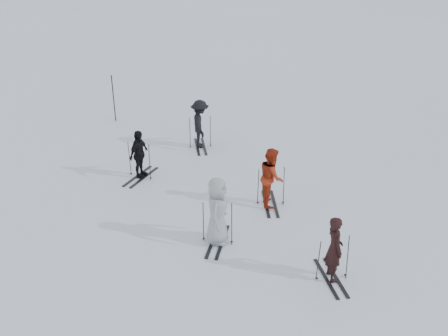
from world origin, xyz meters
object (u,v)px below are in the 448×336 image
skier_red (271,178)px  skier_uphill_left (139,155)px  skier_uphill_far (200,124)px  skier_grey (217,212)px  skier_near_dark (334,249)px  piste_marker (114,98)px

skier_red → skier_uphill_left: size_ratio=1.10×
skier_uphill_far → skier_grey: bearing=178.5°
skier_grey → skier_uphill_far: 6.92m
skier_uphill_left → skier_grey: bearing=-121.7°
skier_near_dark → skier_grey: 3.32m
skier_red → skier_uphill_far: bearing=25.3°
skier_near_dark → skier_red: (-1.03, 3.86, 0.08)m
skier_red → skier_uphill_far: skier_uphill_far is taller
skier_uphill_left → skier_red: bearing=-89.5°
piste_marker → skier_near_dark: bearing=-59.2°
skier_near_dark → skier_uphill_far: (-3.24, 8.69, 0.10)m
skier_red → piste_marker: piste_marker is taller
skier_red → piste_marker: (-6.12, 8.13, 0.12)m
skier_grey → skier_uphill_left: size_ratio=1.13×
skier_red → skier_uphill_left: skier_red is taller
skier_grey → skier_near_dark: bearing=-108.6°
skier_near_dark → piste_marker: bearing=23.8°
skier_uphill_left → piste_marker: piste_marker is taller
skier_near_dark → skier_uphill_far: size_ratio=0.90×
skier_grey → skier_uphill_far: skier_grey is taller
skier_red → skier_uphill_far: (-2.21, 4.83, 0.02)m
skier_near_dark → skier_uphill_far: skier_uphill_far is taller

